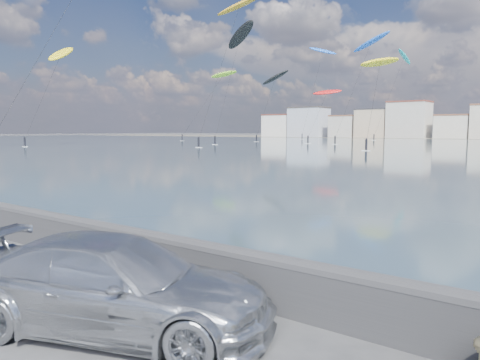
# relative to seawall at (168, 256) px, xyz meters

# --- Properties ---
(ground) EXTENTS (700.00, 700.00, 0.00)m
(ground) POSITION_rel_seawall_xyz_m (0.00, -2.70, -0.58)
(ground) COLOR #333335
(ground) RESTS_ON ground
(seawall) EXTENTS (400.00, 0.36, 1.08)m
(seawall) POSITION_rel_seawall_xyz_m (0.00, 0.00, 0.00)
(seawall) COLOR #28282B
(seawall) RESTS_ON ground
(car_silver) EXTENTS (5.77, 3.99, 1.55)m
(car_silver) POSITION_rel_seawall_xyz_m (1.11, -2.28, 0.20)
(car_silver) COLOR silver
(car_silver) RESTS_ON ground
(kitesurfer_2) EXTENTS (6.54, 18.50, 29.80)m
(kitesurfer_2) POSITION_rel_seawall_xyz_m (-43.45, 149.37, 25.96)
(kitesurfer_2) COLOR #19BFBF
(kitesurfer_2) RESTS_ON ground
(kitesurfer_4) EXTENTS (7.94, 15.78, 14.16)m
(kitesurfer_4) POSITION_rel_seawall_xyz_m (-48.61, 104.83, 12.18)
(kitesurfer_4) COLOR red
(kitesurfer_4) RESTS_ON ground
(kitesurfer_5) EXTENTS (9.38, 15.22, 26.99)m
(kitesurfer_5) POSITION_rel_seawall_xyz_m (-36.88, 104.39, 23.59)
(kitesurfer_5) COLOR blue
(kitesurfer_5) RESTS_ON ground
(kitesurfer_6) EXTENTS (7.26, 13.65, 21.42)m
(kitesurfer_6) POSITION_rel_seawall_xyz_m (-81.22, 49.37, 18.10)
(kitesurfer_6) COLOR yellow
(kitesurfer_6) RESTS_ON ground
(kitesurfer_11) EXTENTS (8.38, 19.22, 22.60)m
(kitesurfer_11) POSITION_rel_seawall_xyz_m (-87.68, 110.48, 19.90)
(kitesurfer_11) COLOR #8CD826
(kitesurfer_11) RESTS_ON ground
(kitesurfer_13) EXTENTS (8.02, 11.58, 20.76)m
(kitesurfer_13) POSITION_rel_seawall_xyz_m (-66.51, 107.90, 17.36)
(kitesurfer_13) COLOR black
(kitesurfer_13) RESTS_ON ground
(kitesurfer_14) EXTENTS (10.13, 12.48, 29.59)m
(kitesurfer_14) POSITION_rel_seawall_xyz_m (-48.83, 67.44, 26.44)
(kitesurfer_14) COLOR #BF8C19
(kitesurfer_14) RESTS_ON ground
(kitesurfer_15) EXTENTS (9.56, 11.78, 32.85)m
(kitesurfer_15) POSITION_rel_seawall_xyz_m (-70.08, 144.00, 29.87)
(kitesurfer_15) COLOR blue
(kitesurfer_15) RESTS_ON ground
(kitesurfer_16) EXTENTS (5.84, 14.09, 16.47)m
(kitesurfer_16) POSITION_rel_seawall_xyz_m (-22.54, 72.50, 14.09)
(kitesurfer_16) COLOR yellow
(kitesurfer_16) RESTS_ON ground
(kitesurfer_17) EXTENTS (10.42, 13.82, 29.28)m
(kitesurfer_17) POSITION_rel_seawall_xyz_m (-61.04, 84.02, 24.89)
(kitesurfer_17) COLOR black
(kitesurfer_17) RESTS_ON ground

